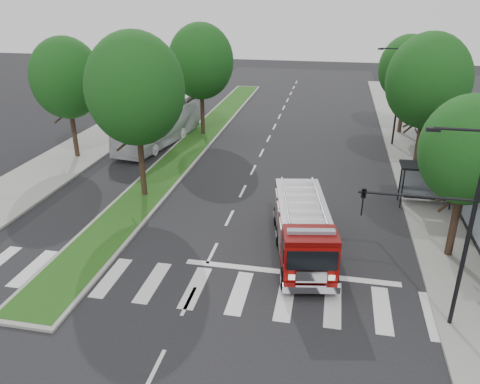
{
  "coord_description": "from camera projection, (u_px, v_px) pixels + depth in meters",
  "views": [
    {
      "loc": [
        5.34,
        -19.59,
        12.14
      ],
      "look_at": [
        0.67,
        3.77,
        1.8
      ],
      "focal_mm": 35.0,
      "sensor_mm": 36.0,
      "label": 1
    }
  ],
  "objects": [
    {
      "name": "streetlight_right_near",
      "position": [
        446.0,
        217.0,
        16.68
      ],
      "size": [
        4.08,
        0.22,
        8.0
      ],
      "color": "black",
      "rests_on": "ground"
    },
    {
      "name": "bus_shelter",
      "position": [
        427.0,
        174.0,
        27.91
      ],
      "size": [
        3.2,
        1.6,
        2.61
      ],
      "color": "black",
      "rests_on": "ground"
    },
    {
      "name": "sidewalk_right",
      "position": [
        439.0,
        193.0,
        30.13
      ],
      "size": [
        5.0,
        80.0,
        0.15
      ],
      "primitive_type": "cube",
      "color": "gray",
      "rests_on": "ground"
    },
    {
      "name": "sidewalk_left",
      "position": [
        58.0,
        165.0,
        34.99
      ],
      "size": [
        5.0,
        80.0,
        0.15
      ],
      "primitive_type": "cube",
      "color": "gray",
      "rests_on": "ground"
    },
    {
      "name": "ground",
      "position": [
        212.0,
        253.0,
        23.41
      ],
      "size": [
        140.0,
        140.0,
        0.0
      ],
      "primitive_type": "plane",
      "color": "black",
      "rests_on": "ground"
    },
    {
      "name": "median",
      "position": [
        197.0,
        140.0,
        40.65
      ],
      "size": [
        3.0,
        50.0,
        0.15
      ],
      "color": "gray",
      "rests_on": "ground"
    },
    {
      "name": "tree_median_near",
      "position": [
        135.0,
        89.0,
        27.18
      ],
      "size": [
        5.8,
        5.8,
        10.16
      ],
      "color": "black",
      "rests_on": "ground"
    },
    {
      "name": "tree_left_mid",
      "position": [
        66.0,
        78.0,
        34.28
      ],
      "size": [
        5.2,
        5.2,
        9.16
      ],
      "color": "black",
      "rests_on": "ground"
    },
    {
      "name": "tree_right_far",
      "position": [
        408.0,
        68.0,
        40.61
      ],
      "size": [
        5.0,
        5.0,
        8.73
      ],
      "color": "black",
      "rests_on": "ground"
    },
    {
      "name": "fire_engine",
      "position": [
        303.0,
        229.0,
        22.97
      ],
      "size": [
        3.75,
        8.31,
        2.78
      ],
      "rotation": [
        0.0,
        0.0,
        0.18
      ],
      "color": "#5C0605",
      "rests_on": "ground"
    },
    {
      "name": "tree_right_near",
      "position": [
        469.0,
        150.0,
        20.95
      ],
      "size": [
        4.4,
        4.4,
        8.05
      ],
      "color": "black",
      "rests_on": "ground"
    },
    {
      "name": "streetlight_right_far",
      "position": [
        397.0,
        93.0,
        37.76
      ],
      "size": [
        2.11,
        0.2,
        8.0
      ],
      "color": "black",
      "rests_on": "ground"
    },
    {
      "name": "tree_median_far",
      "position": [
        201.0,
        62.0,
        39.9
      ],
      "size": [
        5.6,
        5.6,
        9.72
      ],
      "color": "black",
      "rests_on": "ground"
    },
    {
      "name": "tree_right_mid",
      "position": [
        428.0,
        81.0,
        31.35
      ],
      "size": [
        5.6,
        5.6,
        9.72
      ],
      "color": "black",
      "rests_on": "ground"
    },
    {
      "name": "city_bus",
      "position": [
        159.0,
        126.0,
        39.43
      ],
      "size": [
        4.12,
        11.19,
        3.05
      ],
      "primitive_type": "imported",
      "rotation": [
        0.0,
        0.0,
        -0.15
      ],
      "color": "silver",
      "rests_on": "ground"
    }
  ]
}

